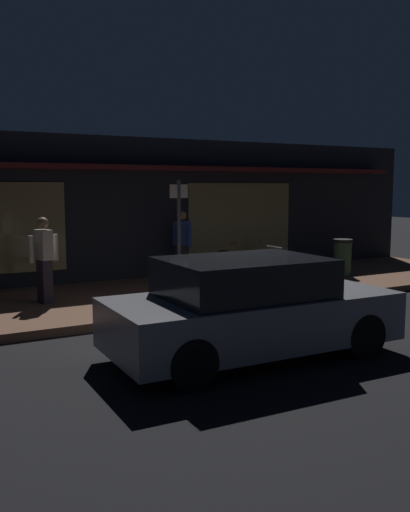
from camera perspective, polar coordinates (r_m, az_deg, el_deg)
ground_plane at (r=9.65m, az=3.63°, el=-7.38°), size 60.00×60.00×0.00m
sidewalk_slab at (r=12.20m, az=-4.05°, el=-3.96°), size 18.00×4.00×0.15m
storefront_building at (r=15.12m, az=-9.60°, el=4.69°), size 18.00×3.30×3.60m
motorcycle at (r=12.05m, az=5.14°, el=-1.35°), size 1.70×0.55×0.97m
bicycle_parked at (r=14.26m, az=3.91°, el=-0.59°), size 1.47×0.84×0.91m
person_photographer at (r=11.28m, az=-16.02°, el=-0.22°), size 0.61×0.42×1.67m
person_bystander at (r=13.61m, az=-2.35°, el=1.26°), size 0.43×0.61×1.67m
sign_post at (r=12.60m, az=-2.67°, el=2.99°), size 0.44×0.09×2.40m
trash_bin at (r=14.68m, az=13.77°, el=-0.11°), size 0.48×0.48×0.93m
parked_car_near at (r=7.95m, az=4.58°, el=-5.31°), size 4.14×1.87×1.42m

